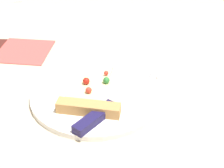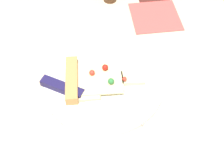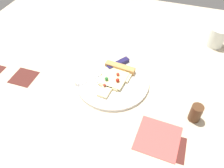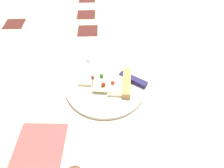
% 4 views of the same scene
% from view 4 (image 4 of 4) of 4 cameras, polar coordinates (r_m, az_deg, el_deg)
% --- Properties ---
extents(ground_plane, '(1.50, 1.50, 0.03)m').
position_cam_4_polar(ground_plane, '(0.68, -3.72, -0.90)').
color(ground_plane, '#C6B293').
rests_on(ground_plane, ground).
extents(plate, '(0.27, 0.27, 0.01)m').
position_cam_4_polar(plate, '(0.66, -1.88, -0.22)').
color(plate, white).
rests_on(plate, ground_plane).
extents(pizza_slice, '(0.12, 0.18, 0.03)m').
position_cam_4_polar(pizza_slice, '(0.64, 0.35, 0.48)').
color(pizza_slice, beige).
rests_on(pizza_slice, plate).
extents(knife, '(0.16, 0.21, 0.02)m').
position_cam_4_polar(knife, '(0.67, 2.74, 2.85)').
color(knife, silver).
rests_on(knife, plate).
extents(napkin, '(0.14, 0.14, 0.00)m').
position_cam_4_polar(napkin, '(0.58, -20.45, -16.41)').
color(napkin, '#E54C47').
rests_on(napkin, ground_plane).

